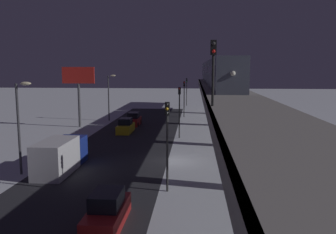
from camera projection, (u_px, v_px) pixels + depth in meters
The scene contains 16 objects.
ground_plane at pixel (173, 161), 32.95m from camera, with size 240.00×240.00×0.00m, color silver.
avenue_asphalt at pixel (110, 160), 33.40m from camera, with size 11.00×85.70×0.01m, color #28282D.
elevated_railway at pixel (229, 104), 31.79m from camera, with size 5.00×85.70×6.40m.
subway_train at pixel (215, 72), 57.26m from camera, with size 2.94×55.47×3.40m.
rail_signal at pixel (213, 61), 21.16m from camera, with size 0.36×0.41×4.00m.
sedan_red at pixel (134, 120), 53.91m from camera, with size 1.91×4.71×1.97m.
sedan_red_2 at pixel (107, 212), 19.37m from camera, with size 1.80×4.80×1.97m.
sedan_yellow at pixel (126, 127), 47.67m from camera, with size 1.80×4.54×1.97m.
box_truck at pixel (61, 155), 29.81m from camera, with size 2.40×7.40×2.80m.
traffic_light_near at pixel (167, 134), 24.33m from camera, with size 0.32×0.44×6.40m.
traffic_light_mid at pixel (179, 105), 43.38m from camera, with size 0.32×0.44×6.40m.
traffic_light_far at pixel (184, 94), 62.44m from camera, with size 0.32×0.44×6.40m.
traffic_light_distant at pixel (187, 88), 81.49m from camera, with size 0.32×0.44×6.40m.
commercial_billboard at pixel (78, 81), 51.30m from camera, with size 4.80×0.36×8.90m.
street_lamp_near at pixel (21, 117), 28.25m from camera, with size 1.35×0.44×7.65m.
street_lamp_far at pixel (110, 92), 57.88m from camera, with size 1.35×0.44×7.65m.
Camera 1 is at (-2.00, 31.99, 8.71)m, focal length 37.32 mm.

